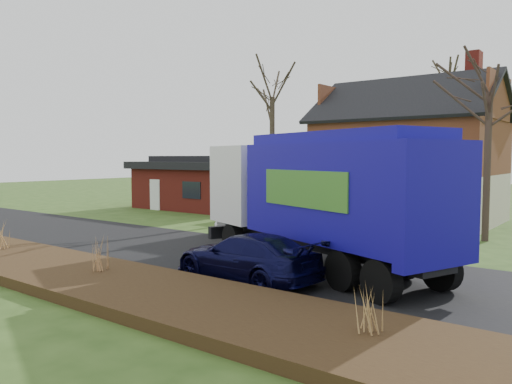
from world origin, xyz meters
The scene contains 14 objects.
ground centered at (0.00, 0.00, 0.00)m, with size 120.00×120.00×0.00m, color #2D4918.
road centered at (0.00, 0.00, 0.01)m, with size 80.00×7.00×0.02m, color black.
mulch_verge centered at (0.00, -5.30, 0.15)m, with size 80.00×3.50×0.30m, color black.
main_house centered at (1.49, 13.91, 4.03)m, with size 12.95×8.95×9.26m.
ranch_house centered at (-12.00, 13.00, 1.81)m, with size 9.80×8.20×3.70m.
garbage_truck centered at (4.10, 0.25, 2.51)m, with size 10.46×6.23×4.36m.
silver_sedan centered at (-0.54, 3.76, 0.76)m, with size 1.61×4.62×1.52m, color #9EA1A5.
navy_wagon centered at (3.15, -2.35, 0.70)m, with size 1.95×4.80×1.39m, color black.
tree_front_west centered at (-4.71, 10.01, 8.10)m, with size 3.31×3.31×9.83m.
tree_front_east centered at (7.08, 9.28, 7.36)m, with size 3.26×3.26×9.05m.
tree_back centered at (1.80, 21.27, 9.81)m, with size 3.72×3.72×11.77m.
grass_clump_west centered at (-6.00, -5.03, 0.81)m, with size 0.39×0.32×1.03m.
grass_clump_mid centered at (-0.25, -4.98, 0.80)m, with size 0.36×0.29×0.99m.
grass_clump_east centered at (8.18, -4.97, 0.78)m, with size 0.39×0.32×0.96m.
Camera 1 is at (12.09, -13.66, 3.61)m, focal length 35.00 mm.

